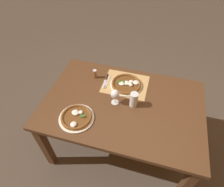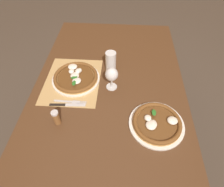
{
  "view_description": "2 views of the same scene",
  "coord_description": "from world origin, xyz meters",
  "px_view_note": "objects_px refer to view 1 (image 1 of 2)",
  "views": [
    {
      "loc": [
        -0.21,
        1.1,
        2.05
      ],
      "look_at": [
        0.11,
        -0.01,
        0.82
      ],
      "focal_mm": 30.0,
      "sensor_mm": 36.0,
      "label": 1
    },
    {
      "loc": [
        0.9,
        0.08,
        1.63
      ],
      "look_at": [
        0.19,
        0.03,
        0.81
      ],
      "focal_mm": 30.0,
      "sensor_mm": 36.0,
      "label": 2
    }
  ],
  "objects_px": {
    "wine_glass": "(115,95)",
    "fork": "(107,82)",
    "knife": "(106,81)",
    "pizza_far": "(76,117)",
    "pizza_near": "(126,84)",
    "pint_glass": "(134,100)",
    "pepper_shaker": "(95,74)"
  },
  "relations": [
    {
      "from": "wine_glass",
      "to": "fork",
      "type": "xyz_separation_m",
      "value": [
        0.14,
        -0.24,
        -0.1
      ]
    },
    {
      "from": "fork",
      "to": "knife",
      "type": "height_order",
      "value": "knife"
    },
    {
      "from": "pizza_far",
      "to": "knife",
      "type": "xyz_separation_m",
      "value": [
        -0.1,
        -0.52,
        -0.01
      ]
    },
    {
      "from": "pizza_near",
      "to": "pint_glass",
      "type": "bearing_deg",
      "value": 116.67
    },
    {
      "from": "wine_glass",
      "to": "pepper_shaker",
      "type": "bearing_deg",
      "value": -43.85
    },
    {
      "from": "pint_glass",
      "to": "pepper_shaker",
      "type": "xyz_separation_m",
      "value": [
        0.46,
        -0.26,
        -0.02
      ]
    },
    {
      "from": "pizza_far",
      "to": "wine_glass",
      "type": "distance_m",
      "value": 0.39
    },
    {
      "from": "pint_glass",
      "to": "knife",
      "type": "distance_m",
      "value": 0.42
    },
    {
      "from": "pint_glass",
      "to": "fork",
      "type": "bearing_deg",
      "value": -36.05
    },
    {
      "from": "pizza_near",
      "to": "pepper_shaker",
      "type": "xyz_separation_m",
      "value": [
        0.34,
        -0.03,
        0.03
      ]
    },
    {
      "from": "pizza_near",
      "to": "pizza_far",
      "type": "relative_size",
      "value": 1.04
    },
    {
      "from": "pizza_far",
      "to": "fork",
      "type": "bearing_deg",
      "value": -103.91
    },
    {
      "from": "pizza_far",
      "to": "knife",
      "type": "relative_size",
      "value": 1.4
    },
    {
      "from": "pizza_far",
      "to": "fork",
      "type": "relative_size",
      "value": 1.51
    },
    {
      "from": "pint_glass",
      "to": "knife",
      "type": "xyz_separation_m",
      "value": [
        0.34,
        -0.24,
        -0.06
      ]
    },
    {
      "from": "wine_glass",
      "to": "pint_glass",
      "type": "bearing_deg",
      "value": -175.2
    },
    {
      "from": "fork",
      "to": "knife",
      "type": "bearing_deg",
      "value": -24.64
    },
    {
      "from": "pizza_far",
      "to": "fork",
      "type": "height_order",
      "value": "pizza_far"
    },
    {
      "from": "pizza_near",
      "to": "pint_glass",
      "type": "xyz_separation_m",
      "value": [
        -0.12,
        0.23,
        0.05
      ]
    },
    {
      "from": "fork",
      "to": "knife",
      "type": "xyz_separation_m",
      "value": [
        0.02,
        -0.01,
        0.0
      ]
    },
    {
      "from": "wine_glass",
      "to": "pint_glass",
      "type": "distance_m",
      "value": 0.17
    },
    {
      "from": "pizza_near",
      "to": "knife",
      "type": "relative_size",
      "value": 1.47
    },
    {
      "from": "wine_glass",
      "to": "pepper_shaker",
      "type": "xyz_separation_m",
      "value": [
        0.29,
        -0.28,
        -0.06
      ]
    },
    {
      "from": "pint_glass",
      "to": "wine_glass",
      "type": "bearing_deg",
      "value": 4.8
    },
    {
      "from": "wine_glass",
      "to": "pepper_shaker",
      "type": "distance_m",
      "value": 0.4
    },
    {
      "from": "pizza_near",
      "to": "wine_glass",
      "type": "xyz_separation_m",
      "value": [
        0.05,
        0.24,
        0.08
      ]
    },
    {
      "from": "wine_glass",
      "to": "pepper_shaker",
      "type": "height_order",
      "value": "wine_glass"
    },
    {
      "from": "pizza_near",
      "to": "pint_glass",
      "type": "relative_size",
      "value": 2.18
    },
    {
      "from": "wine_glass",
      "to": "fork",
      "type": "relative_size",
      "value": 0.77
    },
    {
      "from": "pepper_shaker",
      "to": "pint_glass",
      "type": "bearing_deg",
      "value": 149.99
    },
    {
      "from": "pizza_far",
      "to": "pizza_near",
      "type": "bearing_deg",
      "value": -122.29
    },
    {
      "from": "wine_glass",
      "to": "knife",
      "type": "height_order",
      "value": "wine_glass"
    }
  ]
}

